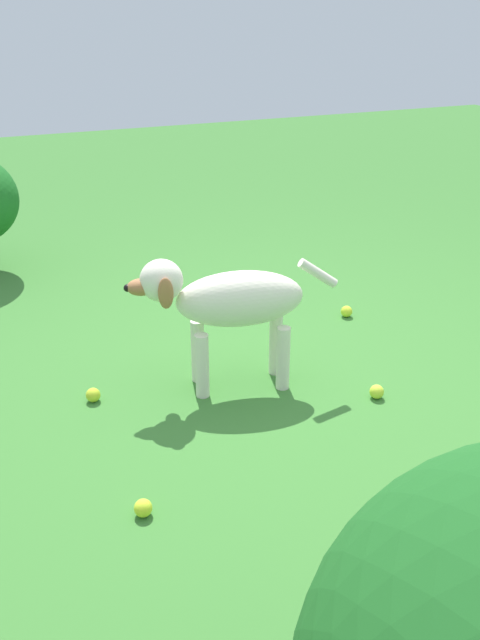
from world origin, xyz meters
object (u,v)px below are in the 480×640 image
at_px(dog, 228,302).
at_px(tennis_ball_1, 93,395).
at_px(tennis_ball_2, 143,508).
at_px(tennis_ball_4, 247,289).
at_px(tennis_ball_3, 377,392).
at_px(tennis_ball_0, 347,311).

bearing_deg(dog, tennis_ball_1, 2.49).
bearing_deg(tennis_ball_2, tennis_ball_4, -33.46).
bearing_deg(tennis_ball_2, tennis_ball_3, -73.39).
distance_m(dog, tennis_ball_4, 1.18).
height_order(dog, tennis_ball_4, dog).
distance_m(dog, tennis_ball_1, 0.75).
xyz_separation_m(dog, tennis_ball_4, (0.98, -0.52, -0.40)).
height_order(tennis_ball_2, tennis_ball_4, same).
bearing_deg(tennis_ball_2, tennis_ball_0, -52.29).
height_order(tennis_ball_0, tennis_ball_1, same).
relative_size(tennis_ball_2, tennis_ball_4, 1.00).
bearing_deg(tennis_ball_3, tennis_ball_4, 2.97).
relative_size(dog, tennis_ball_1, 14.45).
relative_size(tennis_ball_2, tennis_ball_3, 1.00).
bearing_deg(tennis_ball_4, tennis_ball_3, -177.03).
distance_m(tennis_ball_3, tennis_ball_4, 1.36).
bearing_deg(tennis_ball_1, tennis_ball_3, -111.27).
distance_m(dog, tennis_ball_0, 1.09).
bearing_deg(tennis_ball_0, dog, 116.32).
bearing_deg(tennis_ball_2, dog, -40.14).
height_order(tennis_ball_2, tennis_ball_3, same).
distance_m(tennis_ball_1, tennis_ball_2, 0.83).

